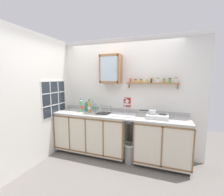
{
  "coord_description": "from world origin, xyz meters",
  "views": [
    {
      "loc": [
        0.94,
        -2.64,
        1.73
      ],
      "look_at": [
        -0.17,
        0.52,
        1.29
      ],
      "focal_mm": 24.42,
      "sensor_mm": 36.0,
      "label": 1
    }
  ],
  "objects_px": {
    "hot_plate_stove": "(157,116)",
    "dish_rack": "(103,113)",
    "saucepan": "(152,111)",
    "bottle_detergent_teal_2": "(87,106)",
    "trash_bin": "(130,152)",
    "bottle_soda_green_1": "(81,106)",
    "sink": "(122,116)",
    "bottle_water_blue_3": "(94,107)",
    "warning_sign": "(127,102)",
    "bottle_juice_amber_0": "(89,107)",
    "wall_cabinet": "(111,69)"
  },
  "relations": [
    {
      "from": "bottle_detergent_teal_2",
      "to": "trash_bin",
      "type": "height_order",
      "value": "bottle_detergent_teal_2"
    },
    {
      "from": "sink",
      "to": "bottle_water_blue_3",
      "type": "xyz_separation_m",
      "value": [
        -0.69,
        0.06,
        0.14
      ]
    },
    {
      "from": "bottle_detergent_teal_2",
      "to": "bottle_water_blue_3",
      "type": "relative_size",
      "value": 0.96
    },
    {
      "from": "bottle_water_blue_3",
      "to": "warning_sign",
      "type": "distance_m",
      "value": 0.76
    },
    {
      "from": "bottle_soda_green_1",
      "to": "bottle_water_blue_3",
      "type": "height_order",
      "value": "bottle_soda_green_1"
    },
    {
      "from": "saucepan",
      "to": "bottle_soda_green_1",
      "type": "xyz_separation_m",
      "value": [
        -1.58,
        -0.03,
        0.02
      ]
    },
    {
      "from": "sink",
      "to": "bottle_juice_amber_0",
      "type": "height_order",
      "value": "sink"
    },
    {
      "from": "dish_rack",
      "to": "wall_cabinet",
      "type": "relative_size",
      "value": 0.46
    },
    {
      "from": "bottle_soda_green_1",
      "to": "bottle_juice_amber_0",
      "type": "bearing_deg",
      "value": 9.32
    },
    {
      "from": "bottle_water_blue_3",
      "to": "wall_cabinet",
      "type": "xyz_separation_m",
      "value": [
        0.38,
        0.07,
        0.86
      ]
    },
    {
      "from": "bottle_soda_green_1",
      "to": "bottle_water_blue_3",
      "type": "distance_m",
      "value": 0.31
    },
    {
      "from": "saucepan",
      "to": "trash_bin",
      "type": "bearing_deg",
      "value": -162.86
    },
    {
      "from": "hot_plate_stove",
      "to": "dish_rack",
      "type": "xyz_separation_m",
      "value": [
        -1.14,
        0.0,
        -0.01
      ]
    },
    {
      "from": "warning_sign",
      "to": "bottle_juice_amber_0",
      "type": "bearing_deg",
      "value": -159.92
    },
    {
      "from": "saucepan",
      "to": "trash_bin",
      "type": "height_order",
      "value": "saucepan"
    },
    {
      "from": "bottle_soda_green_1",
      "to": "sink",
      "type": "bearing_deg",
      "value": 4.02
    },
    {
      "from": "warning_sign",
      "to": "dish_rack",
      "type": "bearing_deg",
      "value": -145.69
    },
    {
      "from": "hot_plate_stove",
      "to": "wall_cabinet",
      "type": "height_order",
      "value": "wall_cabinet"
    },
    {
      "from": "bottle_detergent_teal_2",
      "to": "trash_bin",
      "type": "bearing_deg",
      "value": -12.04
    },
    {
      "from": "bottle_detergent_teal_2",
      "to": "warning_sign",
      "type": "height_order",
      "value": "warning_sign"
    },
    {
      "from": "saucepan",
      "to": "bottle_detergent_teal_2",
      "type": "height_order",
      "value": "bottle_detergent_teal_2"
    },
    {
      "from": "hot_plate_stove",
      "to": "bottle_juice_amber_0",
      "type": "relative_size",
      "value": 1.42
    },
    {
      "from": "bottle_soda_green_1",
      "to": "wall_cabinet",
      "type": "bearing_deg",
      "value": 16.42
    },
    {
      "from": "bottle_juice_amber_0",
      "to": "bottle_detergent_teal_2",
      "type": "bearing_deg",
      "value": 138.83
    },
    {
      "from": "bottle_soda_green_1",
      "to": "trash_bin",
      "type": "bearing_deg",
      "value": -4.44
    },
    {
      "from": "sink",
      "to": "bottle_water_blue_3",
      "type": "height_order",
      "value": "sink"
    },
    {
      "from": "bottle_water_blue_3",
      "to": "warning_sign",
      "type": "relative_size",
      "value": 1.23
    },
    {
      "from": "wall_cabinet",
      "to": "warning_sign",
      "type": "relative_size",
      "value": 2.96
    },
    {
      "from": "sink",
      "to": "dish_rack",
      "type": "height_order",
      "value": "sink"
    },
    {
      "from": "saucepan",
      "to": "bottle_detergent_teal_2",
      "type": "relative_size",
      "value": 1.33
    },
    {
      "from": "saucepan",
      "to": "wall_cabinet",
      "type": "height_order",
      "value": "wall_cabinet"
    },
    {
      "from": "hot_plate_stove",
      "to": "saucepan",
      "type": "bearing_deg",
      "value": 167.91
    },
    {
      "from": "bottle_juice_amber_0",
      "to": "warning_sign",
      "type": "relative_size",
      "value": 1.37
    },
    {
      "from": "dish_rack",
      "to": "trash_bin",
      "type": "height_order",
      "value": "dish_rack"
    },
    {
      "from": "sink",
      "to": "wall_cabinet",
      "type": "height_order",
      "value": "wall_cabinet"
    },
    {
      "from": "bottle_soda_green_1",
      "to": "bottle_detergent_teal_2",
      "type": "distance_m",
      "value": 0.16
    },
    {
      "from": "bottle_juice_amber_0",
      "to": "bottle_water_blue_3",
      "type": "distance_m",
      "value": 0.13
    },
    {
      "from": "saucepan",
      "to": "wall_cabinet",
      "type": "relative_size",
      "value": 0.53
    },
    {
      "from": "trash_bin",
      "to": "dish_rack",
      "type": "bearing_deg",
      "value": 170.45
    },
    {
      "from": "saucepan",
      "to": "dish_rack",
      "type": "height_order",
      "value": "same"
    },
    {
      "from": "hot_plate_stove",
      "to": "bottle_water_blue_3",
      "type": "height_order",
      "value": "bottle_water_blue_3"
    },
    {
      "from": "dish_rack",
      "to": "trash_bin",
      "type": "xyz_separation_m",
      "value": [
        0.63,
        -0.11,
        -0.77
      ]
    },
    {
      "from": "sink",
      "to": "bottle_juice_amber_0",
      "type": "distance_m",
      "value": 0.79
    },
    {
      "from": "wall_cabinet",
      "to": "trash_bin",
      "type": "height_order",
      "value": "wall_cabinet"
    },
    {
      "from": "bottle_detergent_teal_2",
      "to": "wall_cabinet",
      "type": "relative_size",
      "value": 0.4
    },
    {
      "from": "saucepan",
      "to": "wall_cabinet",
      "type": "xyz_separation_m",
      "value": [
        -0.92,
        0.16,
        0.85
      ]
    },
    {
      "from": "wall_cabinet",
      "to": "trash_bin",
      "type": "xyz_separation_m",
      "value": [
        0.52,
        -0.29,
        -1.72
      ]
    },
    {
      "from": "dish_rack",
      "to": "wall_cabinet",
      "type": "height_order",
      "value": "wall_cabinet"
    },
    {
      "from": "sink",
      "to": "saucepan",
      "type": "distance_m",
      "value": 0.63
    },
    {
      "from": "saucepan",
      "to": "dish_rack",
      "type": "relative_size",
      "value": 1.16
    }
  ]
}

